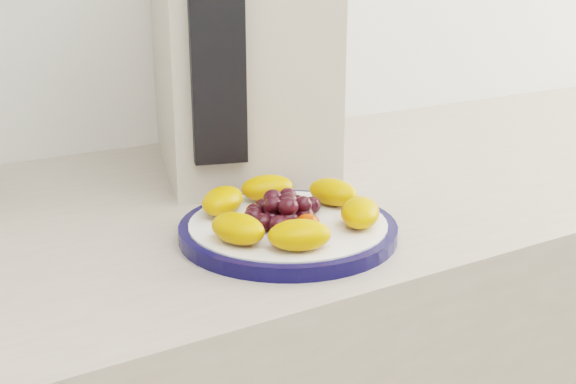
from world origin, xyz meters
TOP-DOWN VIEW (x-y plane):
  - plate_rim at (0.10, 1.05)m, footprint 0.23×0.23m
  - plate_face at (0.10, 1.05)m, footprint 0.21×0.21m
  - appliance_body at (0.19, 1.31)m, footprint 0.28×0.34m
  - appliance_panel at (0.09, 1.18)m, footprint 0.07×0.04m
  - fruit_plate at (0.10, 1.05)m, footprint 0.20×0.20m

SIDE VIEW (x-z plane):
  - plate_rim at x=0.10m, z-range 0.90..0.91m
  - plate_face at x=0.10m, z-range 0.90..0.92m
  - fruit_plate at x=0.10m, z-range 0.91..0.95m
  - appliance_body at x=0.19m, z-range 0.90..1.26m
  - appliance_panel at x=0.09m, z-range 0.95..1.22m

